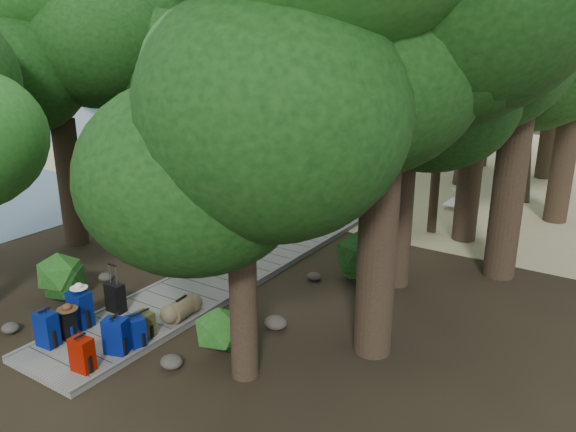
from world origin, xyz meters
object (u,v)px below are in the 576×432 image
Objects in this scene: backpack_right_c at (136,330)px; sun_lounger at (455,200)px; backpack_left_a at (47,327)px; suitcase_on_boardwalk at (115,298)px; backpack_right_d at (145,323)px; lone_suitcase_on_sand at (370,193)px; kayak at (304,176)px; backpack_right_b at (116,334)px; backpack_left_c at (80,307)px; backpack_left_b at (66,323)px; backpack_right_a at (82,353)px; duffel_right_khaki at (182,308)px.

backpack_right_c reaches higher than sun_lounger.
suitcase_on_boardwalk is (-0.01, 1.67, -0.06)m from backpack_left_a.
lone_suitcase_on_sand is at bearing 97.59° from backpack_right_d.
suitcase_on_boardwalk is at bearing 169.84° from backpack_right_d.
backpack_right_d is 0.19× the size of kayak.
lone_suitcase_on_sand is at bearing 80.97° from backpack_left_a.
backpack_right_b is (1.31, 0.56, 0.00)m from backpack_left_a.
backpack_right_c reaches higher than backpack_right_d.
backpack_right_d is at bearing 73.12° from backpack_right_b.
backpack_left_a reaches higher than backpack_right_c.
backpack_left_a is 0.86m from backpack_left_c.
lone_suitcase_on_sand is (0.85, 12.10, -0.05)m from backpack_left_b.
kayak is at bearing 100.78° from backpack_right_a.
backpack_left_b is at bearing -91.44° from lone_suitcase_on_sand.
lone_suitcase_on_sand is 0.43× the size of sun_lounger.
backpack_left_a reaches higher than backpack_right_a.
kayak is (-4.20, 14.35, -0.30)m from backpack_right_a.
suitcase_on_boardwalk reaches higher than backpack_left_b.
backpack_left_c is at bearing -156.44° from backpack_right_d.
backpack_left_c is at bearing -86.92° from kayak.
backpack_left_a is 1.39× the size of backpack_right_d.
lone_suitcase_on_sand is at bearing 81.45° from suitcase_on_boardwalk.
backpack_right_a is at bearing -85.75° from lone_suitcase_on_sand.
backpack_right_b is 0.26× the size of kayak.
duffel_right_khaki is 12.70m from kayak.
backpack_left_c reaches higher than lone_suitcase_on_sand.
backpack_right_b is 14.27m from kayak.
backpack_left_c reaches higher than backpack_left_a.
backpack_right_a is at bearing -112.50° from backpack_right_b.
backpack_right_b reaches higher than lone_suitcase_on_sand.
suitcase_on_boardwalk is at bearing 119.38° from backpack_right_a.
backpack_left_c is at bearing 149.23° from backpack_right_b.
suitcase_on_boardwalk is (-1.28, 1.84, -0.03)m from backpack_right_a.
backpack_left_c is 1.45m from backpack_right_b.
backpack_left_c reaches higher than backpack_left_b.
sun_lounger is (3.65, 12.01, -0.15)m from suitcase_on_boardwalk.
backpack_right_b is at bearing -12.60° from backpack_left_c.
backpack_left_b reaches higher than kayak.
backpack_right_c is at bearing 76.65° from backpack_right_a.
backpack_left_c is 1.51× the size of backpack_right_d.
duffel_right_khaki is 11.66m from sun_lounger.
backpack_left_a reaches higher than duffel_right_khaki.
backpack_left_a is at bearing -91.55° from lone_suitcase_on_sand.
suitcase_on_boardwalk is 0.22× the size of kayak.
sun_lounger is at bearing 60.69° from backpack_right_b.
lone_suitcase_on_sand is at bearing 72.69° from backpack_right_b.
backpack_right_c is (0.11, 0.39, -0.05)m from backpack_right_b.
lone_suitcase_on_sand reaches higher than backpack_right_d.
backpack_left_a is 0.92× the size of backpack_left_c.
backpack_right_b is 1.17× the size of backpack_right_c.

